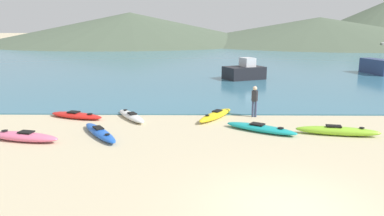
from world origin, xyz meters
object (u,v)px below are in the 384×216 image
(kayak_on_sand_1, at_px, (23,137))
(kayak_on_sand_7, at_px, (76,115))
(kayak_on_sand_2, at_px, (131,116))
(person_near_waterline, at_px, (255,99))
(moored_boat_1, at_px, (244,72))
(kayak_on_sand_4, at_px, (338,131))
(kayak_on_sand_0, at_px, (261,128))
(kayak_on_sand_3, at_px, (216,115))
(moored_boat_0, at_px, (377,67))
(kayak_on_sand_6, at_px, (100,132))

(kayak_on_sand_1, bearing_deg, kayak_on_sand_7, 76.20)
(kayak_on_sand_2, xyz_separation_m, person_near_waterline, (5.94, 0.48, 0.73))
(person_near_waterline, relative_size, moored_boat_1, 0.42)
(person_near_waterline, height_order, moored_boat_1, moored_boat_1)
(kayak_on_sand_4, height_order, person_near_waterline, person_near_waterline)
(kayak_on_sand_0, xyz_separation_m, kayak_on_sand_4, (3.05, -0.49, 0.04))
(kayak_on_sand_1, bearing_deg, person_near_waterline, 22.88)
(kayak_on_sand_3, height_order, moored_boat_0, moored_boat_0)
(kayak_on_sand_3, bearing_deg, moored_boat_1, 77.18)
(kayak_on_sand_0, bearing_deg, moored_boat_0, 54.03)
(kayak_on_sand_2, height_order, moored_boat_0, moored_boat_0)
(kayak_on_sand_3, xyz_separation_m, moored_boat_1, (2.98, 13.10, 0.50))
(kayak_on_sand_3, relative_size, kayak_on_sand_4, 0.85)
(kayak_on_sand_3, relative_size, moored_boat_0, 0.79)
(kayak_on_sand_4, bearing_deg, kayak_on_sand_3, 150.59)
(kayak_on_sand_1, relative_size, kayak_on_sand_4, 0.91)
(kayak_on_sand_6, height_order, kayak_on_sand_7, kayak_on_sand_6)
(kayak_on_sand_0, distance_m, kayak_on_sand_3, 2.87)
(kayak_on_sand_3, bearing_deg, person_near_waterline, 10.22)
(kayak_on_sand_2, xyz_separation_m, moored_boat_0, (19.41, 16.59, 0.58))
(kayak_on_sand_0, height_order, kayak_on_sand_3, kayak_on_sand_3)
(kayak_on_sand_0, relative_size, kayak_on_sand_1, 0.99)
(kayak_on_sand_3, height_order, kayak_on_sand_6, kayak_on_sand_3)
(kayak_on_sand_4, bearing_deg, kayak_on_sand_1, -175.64)
(kayak_on_sand_3, relative_size, kayak_on_sand_7, 0.98)
(kayak_on_sand_0, relative_size, kayak_on_sand_3, 1.06)
(person_near_waterline, distance_m, moored_boat_0, 21.00)
(kayak_on_sand_2, bearing_deg, kayak_on_sand_0, -19.79)
(person_near_waterline, bearing_deg, kayak_on_sand_4, -46.20)
(kayak_on_sand_6, bearing_deg, person_near_waterline, 26.01)
(kayak_on_sand_2, bearing_deg, moored_boat_0, 40.53)
(person_near_waterline, xyz_separation_m, moored_boat_0, (13.46, 16.11, -0.15))
(kayak_on_sand_2, xyz_separation_m, moored_boat_1, (7.03, 13.24, 0.52))
(kayak_on_sand_0, height_order, kayak_on_sand_7, kayak_on_sand_0)
(kayak_on_sand_2, bearing_deg, kayak_on_sand_4, -16.24)
(kayak_on_sand_0, distance_m, moored_boat_1, 15.40)
(kayak_on_sand_0, xyz_separation_m, kayak_on_sand_1, (-9.42, -1.44, 0.04))
(kayak_on_sand_6, height_order, moored_boat_0, moored_boat_0)
(kayak_on_sand_7, distance_m, person_near_waterline, 8.66)
(moored_boat_0, bearing_deg, moored_boat_1, -164.84)
(kayak_on_sand_4, distance_m, person_near_waterline, 4.31)
(kayak_on_sand_3, bearing_deg, kayak_on_sand_7, -179.84)
(kayak_on_sand_3, height_order, kayak_on_sand_4, kayak_on_sand_4)
(kayak_on_sand_0, height_order, kayak_on_sand_1, kayak_on_sand_1)
(kayak_on_sand_4, relative_size, person_near_waterline, 2.20)
(kayak_on_sand_6, relative_size, person_near_waterline, 2.00)
(kayak_on_sand_0, xyz_separation_m, kayak_on_sand_7, (-8.52, 2.22, -0.01))
(kayak_on_sand_1, height_order, moored_boat_0, moored_boat_0)
(person_near_waterline, bearing_deg, kayak_on_sand_0, -92.29)
(kayak_on_sand_2, height_order, kayak_on_sand_6, kayak_on_sand_6)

